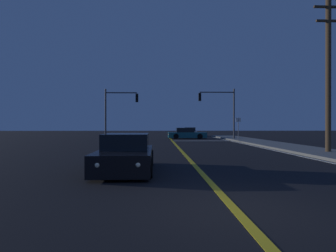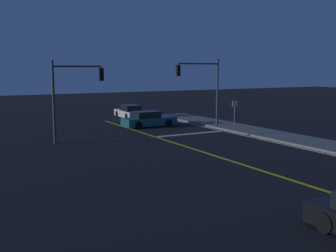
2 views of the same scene
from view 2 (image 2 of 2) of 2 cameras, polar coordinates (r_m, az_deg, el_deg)
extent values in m
cube|color=gold|center=(20.63, 13.07, -6.12)|extent=(0.20, 44.05, 0.01)
cube|color=silver|center=(31.49, 3.42, -1.08)|extent=(6.33, 0.50, 0.01)
cube|color=#195960|center=(35.50, -2.63, 0.66)|extent=(4.73, 1.88, 0.68)
cube|color=black|center=(35.30, -3.04, 1.60)|extent=(2.19, 1.57, 0.60)
cylinder|color=black|center=(36.92, -1.23, 0.76)|extent=(0.65, 0.24, 0.64)
cylinder|color=black|center=(35.50, 0.06, 0.47)|extent=(0.65, 0.24, 0.64)
cylinder|color=black|center=(35.60, -5.31, 0.46)|extent=(0.65, 0.24, 0.64)
cylinder|color=black|center=(34.14, -4.15, 0.15)|extent=(0.65, 0.24, 0.64)
sphere|color=#FFF4CC|center=(37.06, 0.10, 1.10)|extent=(0.18, 0.18, 0.18)
sphere|color=#FFF4CC|center=(36.13, 0.97, 0.93)|extent=(0.18, 0.18, 0.18)
sphere|color=red|center=(34.99, -6.37, 0.64)|extent=(0.14, 0.14, 0.14)
sphere|color=red|center=(34.00, -5.63, 0.44)|extent=(0.14, 0.14, 0.14)
cylinder|color=black|center=(13.60, 21.13, -12.51)|extent=(0.23, 0.64, 0.64)
sphere|color=red|center=(15.08, 22.42, -9.76)|extent=(0.14, 0.14, 0.14)
sphere|color=red|center=(14.22, 19.49, -10.68)|extent=(0.14, 0.14, 0.14)
cube|color=silver|center=(41.81, -5.38, 1.74)|extent=(1.96, 4.51, 0.68)
cube|color=black|center=(41.50, -5.25, 2.53)|extent=(1.62, 2.10, 0.60)
cylinder|color=black|center=(42.81, -7.10, 1.70)|extent=(0.24, 0.65, 0.64)
cylinder|color=black|center=(43.40, -5.01, 1.82)|extent=(0.24, 0.65, 0.64)
cylinder|color=black|center=(40.24, -5.77, 1.32)|extent=(0.24, 0.65, 0.64)
cylinder|color=black|center=(40.87, -3.56, 1.45)|extent=(0.24, 0.65, 0.64)
sphere|color=#FFF4CC|center=(43.62, -7.11, 2.08)|extent=(0.18, 0.18, 0.18)
sphere|color=#FFF4CC|center=(44.01, -5.74, 2.15)|extent=(0.18, 0.18, 0.18)
sphere|color=red|center=(39.59, -4.97, 1.51)|extent=(0.14, 0.14, 0.14)
sphere|color=red|center=(40.01, -3.49, 1.60)|extent=(0.14, 0.14, 0.14)
cylinder|color=#38383D|center=(35.29, 6.92, 4.58)|extent=(0.18, 0.18, 5.80)
cylinder|color=#38383D|center=(34.12, 4.30, 8.70)|extent=(3.91, 0.12, 0.12)
cube|color=black|center=(33.10, 1.43, 7.79)|extent=(0.28, 0.28, 0.90)
sphere|color=red|center=(33.10, 1.43, 8.26)|extent=(0.22, 0.22, 0.22)
sphere|color=#4C2D05|center=(33.10, 1.43, 7.79)|extent=(0.22, 0.22, 0.22)
sphere|color=#0A3814|center=(33.10, 1.43, 7.32)|extent=(0.22, 0.22, 0.22)
cylinder|color=#38383D|center=(27.99, -15.72, 3.20)|extent=(0.18, 0.18, 5.54)
cylinder|color=#38383D|center=(28.33, -12.58, 8.16)|extent=(3.35, 0.12, 0.12)
cube|color=black|center=(28.85, -9.33, 7.15)|extent=(0.28, 0.28, 0.90)
sphere|color=red|center=(28.85, -9.34, 7.68)|extent=(0.22, 0.22, 0.22)
sphere|color=#4C2D05|center=(28.85, -9.33, 7.15)|extent=(0.22, 0.22, 0.22)
sphere|color=#0A3814|center=(28.86, -9.32, 6.61)|extent=(0.22, 0.22, 0.22)
cylinder|color=slate|center=(33.02, 9.29, 1.40)|extent=(0.06, 0.06, 2.46)
cube|color=white|center=(32.92, 9.32, 3.09)|extent=(0.56, 0.11, 0.40)
camera|label=1|loc=(12.92, 75.80, -13.00)|focal=30.51mm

